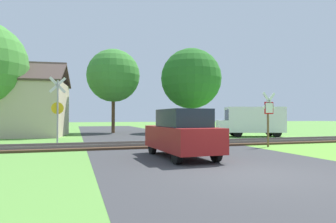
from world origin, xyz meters
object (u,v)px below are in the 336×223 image
object	(u,v)px
tree_center	(113,76)
parked_car	(182,133)
mail_truck	(252,120)
tree_right	(191,79)
crossing_sign_far	(58,106)
stop_sign_near	(268,114)
house	(21,108)

from	to	relation	value
tree_center	parked_car	distance (m)	18.34
mail_truck	tree_right	bearing A→B (deg)	36.04
tree_center	mail_truck	xyz separation A→B (m)	(9.46, -8.30, -4.11)
crossing_sign_far	stop_sign_near	bearing A→B (deg)	-31.45
parked_car	stop_sign_near	bearing A→B (deg)	21.47
mail_truck	parked_car	bearing A→B (deg)	154.12
tree_right	house	bearing A→B (deg)	-175.34
crossing_sign_far	tree_right	xyz separation A→B (m)	(11.51, 9.78, 3.10)
crossing_sign_far	tree_right	world-z (taller)	tree_right
mail_truck	parked_car	xyz separation A→B (m)	(-9.12, -9.49, -0.34)
crossing_sign_far	tree_center	distance (m)	12.45
tree_center	mail_truck	world-z (taller)	tree_center
mail_truck	parked_car	distance (m)	13.16
tree_right	mail_truck	size ratio (longest dim) A/B	1.54
stop_sign_near	parked_car	size ratio (longest dim) A/B	0.67
stop_sign_near	tree_center	size ratio (longest dim) A/B	0.35
house	parked_car	world-z (taller)	house
stop_sign_near	mail_truck	bearing A→B (deg)	-129.06
mail_truck	house	bearing A→B (deg)	89.43
stop_sign_near	house	distance (m)	18.38
house	tree_right	xyz separation A→B (m)	(14.65, 1.19, 2.94)
stop_sign_near	tree_right	bearing A→B (deg)	-107.56
stop_sign_near	mail_truck	distance (m)	7.98
tree_center	parked_car	xyz separation A→B (m)	(0.34, -17.79, -4.45)
house	crossing_sign_far	bearing A→B (deg)	-63.98
stop_sign_near	tree_center	world-z (taller)	tree_center
tree_right	parked_car	distance (m)	18.24
house	tree_center	world-z (taller)	tree_center
house	parked_car	distance (m)	17.08
house	mail_truck	bearing A→B (deg)	-12.62
tree_right	tree_center	size ratio (longest dim) A/B	1.03
stop_sign_near	tree_right	size ratio (longest dim) A/B	0.34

